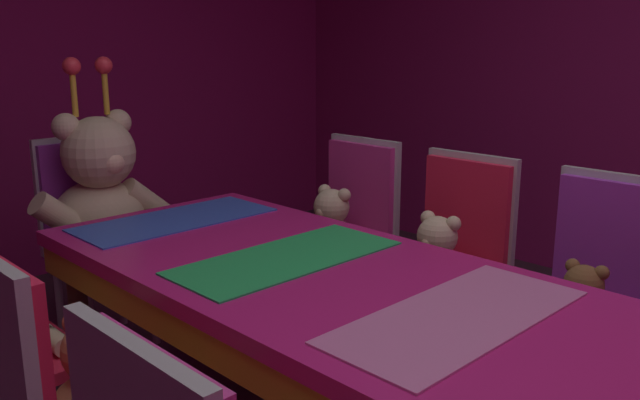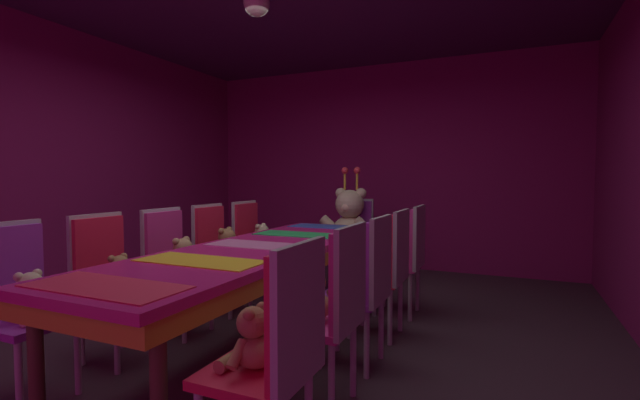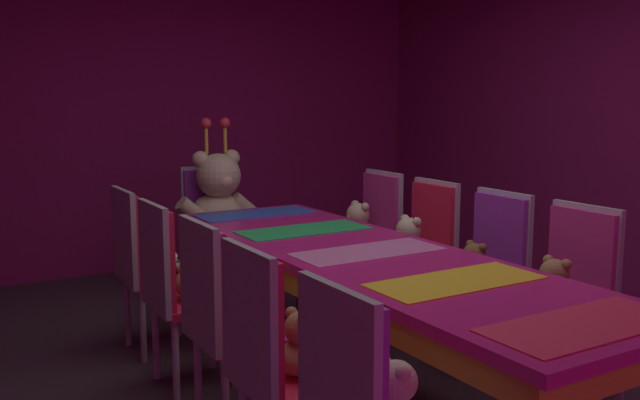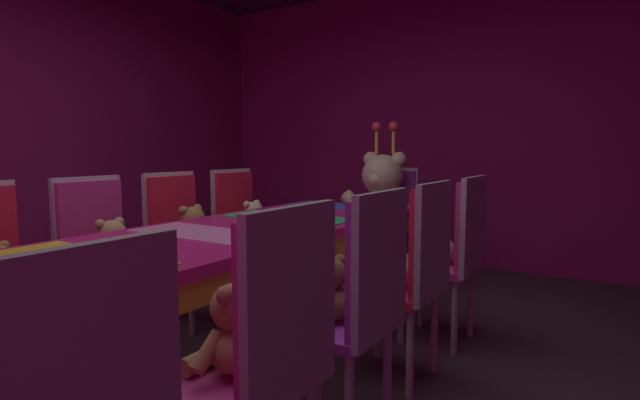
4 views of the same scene
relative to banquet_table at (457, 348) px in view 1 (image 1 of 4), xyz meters
name	(u,v)px [view 1 (image 1 of 4)]	position (x,y,z in m)	size (l,w,h in m)	color
banquet_table	(457,348)	(0.00, 0.00, 0.00)	(0.90, 3.06, 0.75)	#C61E72
teddy_left_3	(100,385)	(-0.69, 0.57, -0.06)	(0.26, 0.34, 0.32)	#9E7247
teddy_left_4	(14,318)	(-0.68, 1.16, -0.07)	(0.24, 0.32, 0.30)	beige
chair_right_2	(600,288)	(0.84, -0.02, -0.06)	(0.42, 0.41, 0.98)	purple
teddy_right_2	(581,307)	(0.69, -0.02, -0.09)	(0.21, 0.27, 0.26)	brown
chair_right_3	(457,251)	(0.83, 0.56, -0.06)	(0.42, 0.41, 0.98)	red
teddy_right_3	(435,260)	(0.69, 0.56, -0.06)	(0.26, 0.33, 0.32)	beige
chair_right_4	(353,222)	(0.85, 1.15, -0.06)	(0.42, 0.41, 0.98)	#CC338C
teddy_right_4	(331,228)	(0.71, 1.15, -0.06)	(0.27, 0.35, 0.33)	beige
throne_chair	(88,219)	(0.00, 2.07, -0.06)	(0.41, 0.42, 0.98)	purple
king_teddy_bear	(103,194)	(0.00, 1.91, 0.09)	(0.69, 0.54, 0.89)	beige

